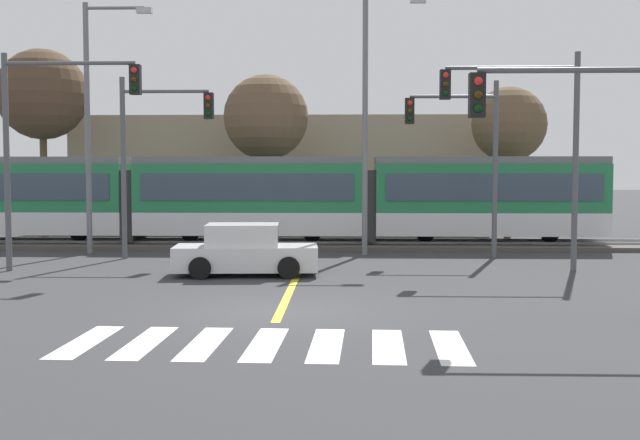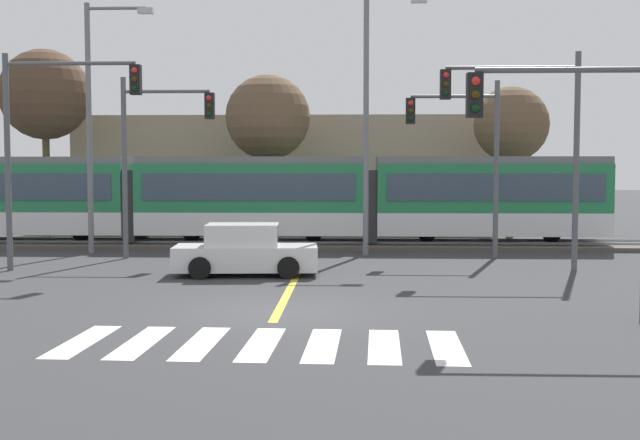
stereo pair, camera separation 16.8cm
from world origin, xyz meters
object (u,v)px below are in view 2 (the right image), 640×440
light_rail_tram (252,196)px  traffic_light_far_right (466,144)px  bare_tree_west (268,118)px  bare_tree_far_west (45,95)px  sedan_crossing (245,252)px  traffic_light_mid_right (532,127)px  street_lamp_centre (371,108)px  traffic_light_mid_left (51,126)px  bare_tree_east (511,125)px  traffic_light_far_left (154,141)px  street_lamp_west (95,112)px  traffic_light_near_right (584,140)px

light_rail_tram → traffic_light_far_right: (8.00, -3.89, 1.96)m
bare_tree_west → traffic_light_far_right: bearing=-44.7°
light_rail_tram → bare_tree_far_west: (-9.90, 3.90, 4.41)m
sedan_crossing → traffic_light_mid_right: (8.62, 1.36, 3.71)m
light_rail_tram → street_lamp_centre: 6.49m
bare_tree_far_west → traffic_light_far_right: bearing=-23.5°
traffic_light_mid_right → traffic_light_mid_left: bearing=-177.6°
traffic_light_mid_right → traffic_light_far_right: bearing=113.5°
bare_tree_east → sedan_crossing: bearing=-128.6°
traffic_light_far_left → bare_tree_far_west: 11.24m
sedan_crossing → bare_tree_west: (-0.63, 12.48, 4.70)m
street_lamp_west → street_lamp_centre: 10.13m
bare_tree_far_west → light_rail_tram: bearing=-21.5°
traffic_light_far_left → bare_tree_west: bare_tree_west is taller
traffic_light_far_right → traffic_light_mid_right: size_ratio=0.93×
traffic_light_near_right → street_lamp_west: (-14.11, 12.78, 1.49)m
traffic_light_mid_right → traffic_light_far_left: traffic_light_mid_right is taller
bare_tree_west → sedan_crossing: bearing=-87.1°
traffic_light_near_right → street_lamp_west: 19.10m
traffic_light_far_left → street_lamp_centre: size_ratio=0.67×
traffic_light_far_right → bare_tree_far_west: bare_tree_far_west is taller
light_rail_tram → traffic_light_mid_right: (9.50, -7.33, 2.36)m
traffic_light_far_left → bare_tree_east: 16.46m
bare_tree_far_west → bare_tree_west: 10.20m
bare_tree_far_west → bare_tree_east: bare_tree_far_west is taller
street_lamp_centre → traffic_light_mid_left: bearing=-153.5°
traffic_light_far_right → bare_tree_far_west: size_ratio=0.73×
traffic_light_mid_left → traffic_light_near_right: bearing=-29.1°
traffic_light_near_right → bare_tree_west: size_ratio=0.78×
traffic_light_far_right → street_lamp_west: (-13.42, 1.00, 1.21)m
sedan_crossing → street_lamp_west: bearing=137.3°
street_lamp_centre → bare_tree_east: street_lamp_centre is taller
street_lamp_centre → bare_tree_west: bearing=123.2°
sedan_crossing → traffic_light_far_right: size_ratio=0.69×
traffic_light_far_left → street_lamp_centre: (7.56, 1.50, 1.23)m
bare_tree_west → street_lamp_centre: bearing=-56.8°
traffic_light_mid_left → bare_tree_east: bearing=36.6°
light_rail_tram → sedan_crossing: bearing=-84.3°
sedan_crossing → traffic_light_far_left: 6.53m
sedan_crossing → bare_tree_west: bare_tree_west is taller
traffic_light_mid_left → street_lamp_west: 5.12m
street_lamp_centre → bare_tree_west: size_ratio=1.29×
traffic_light_mid_left → bare_tree_far_west: bare_tree_far_west is taller
traffic_light_mid_left → traffic_light_far_left: 4.14m
traffic_light_far_right → street_lamp_centre: (-3.29, 0.85, 1.31)m
traffic_light_far_right → traffic_light_far_left: size_ratio=0.98×
light_rail_tram → traffic_light_mid_left: (-5.16, -7.95, 2.40)m
sedan_crossing → traffic_light_far_left: bearing=131.9°
traffic_light_far_right → bare_tree_east: size_ratio=0.91×
traffic_light_far_right → traffic_light_mid_right: (1.50, -3.44, 0.40)m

